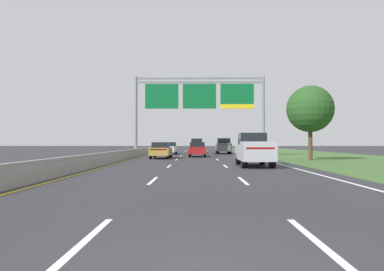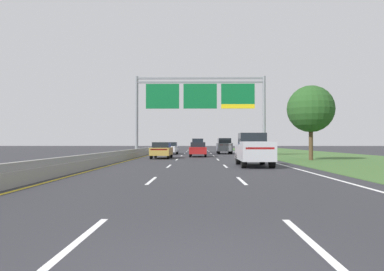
% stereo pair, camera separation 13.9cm
% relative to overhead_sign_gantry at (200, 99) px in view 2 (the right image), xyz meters
% --- Properties ---
extents(ground_plane, '(220.00, 220.00, 0.00)m').
position_rel_overhead_sign_gantry_xyz_m(ground_plane, '(-0.30, -2.36, -6.51)').
color(ground_plane, '#2B2B30').
extents(lane_striping, '(11.96, 106.00, 0.01)m').
position_rel_overhead_sign_gantry_xyz_m(lane_striping, '(-0.30, -2.81, -6.50)').
color(lane_striping, white).
rests_on(lane_striping, ground).
extents(grass_verge_right, '(14.00, 110.00, 0.02)m').
position_rel_overhead_sign_gantry_xyz_m(grass_verge_right, '(13.65, -2.36, -6.50)').
color(grass_verge_right, '#3D602D').
rests_on(grass_verge_right, ground).
extents(median_barrier_concrete, '(0.60, 110.00, 0.85)m').
position_rel_overhead_sign_gantry_xyz_m(median_barrier_concrete, '(-6.90, -2.36, -6.15)').
color(median_barrier_concrete, gray).
rests_on(median_barrier_concrete, ground).
extents(overhead_sign_gantry, '(15.06, 0.42, 9.19)m').
position_rel_overhead_sign_gantry_xyz_m(overhead_sign_gantry, '(0.00, 0.00, 0.00)').
color(overhead_sign_gantry, gray).
rests_on(overhead_sign_gantry, ground).
extents(pickup_truck_silver, '(2.08, 5.43, 2.20)m').
position_rel_overhead_sign_gantry_xyz_m(pickup_truck_silver, '(3.43, -17.76, -5.43)').
color(pickup_truck_silver, '#B2B5BA').
rests_on(pickup_truck_silver, ground).
extents(car_grey_right_lane_suv, '(1.92, 4.71, 2.11)m').
position_rel_overhead_sign_gantry_xyz_m(car_grey_right_lane_suv, '(3.31, 7.77, -5.41)').
color(car_grey_right_lane_suv, slate).
rests_on(car_grey_right_lane_suv, ground).
extents(car_white_left_lane_sedan, '(1.94, 4.45, 1.57)m').
position_rel_overhead_sign_gantry_xyz_m(car_white_left_lane_sedan, '(-3.82, 6.31, -5.69)').
color(car_white_left_lane_sedan, silver).
rests_on(car_white_left_lane_sedan, ground).
extents(car_gold_left_lane_sedan, '(1.90, 4.43, 1.57)m').
position_rel_overhead_sign_gantry_xyz_m(car_gold_left_lane_sedan, '(-3.77, -6.58, -5.69)').
color(car_gold_left_lane_sedan, '#A38438').
rests_on(car_gold_left_lane_sedan, ground).
extents(car_red_centre_lane_sedan, '(1.87, 4.42, 1.57)m').
position_rel_overhead_sign_gantry_xyz_m(car_red_centre_lane_sedan, '(-0.24, -2.23, -5.69)').
color(car_red_centre_lane_sedan, maroon).
rests_on(car_red_centre_lane_sedan, ground).
extents(car_blue_centre_lane_suv, '(1.96, 4.72, 2.11)m').
position_rel_overhead_sign_gantry_xyz_m(car_blue_centre_lane_suv, '(-0.32, 14.03, -5.41)').
color(car_blue_centre_lane_suv, navy).
rests_on(car_blue_centre_lane_suv, ground).
extents(roadside_tree_mid, '(4.09, 4.09, 6.55)m').
position_rel_overhead_sign_gantry_xyz_m(roadside_tree_mid, '(9.64, -9.84, -2.03)').
color(roadside_tree_mid, '#4C3823').
rests_on(roadside_tree_mid, ground).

